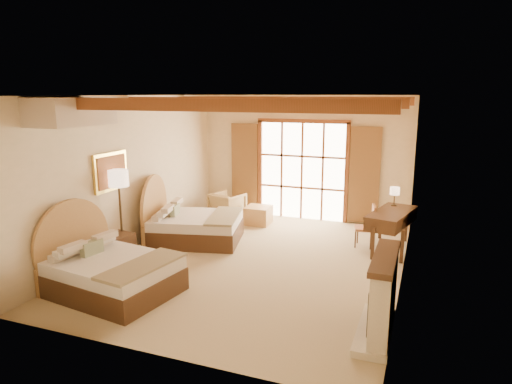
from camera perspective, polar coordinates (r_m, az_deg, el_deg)
The scene contains 19 objects.
floor at distance 9.07m, azimuth -0.17°, elevation -8.68°, with size 7.00×7.00×0.00m, color tan.
wall_back at distance 11.92m, azimuth 5.87°, elevation 4.26°, with size 5.50×5.50×0.00m, color beige.
wall_left at distance 9.94m, azimuth -15.17°, elevation 2.31°, with size 7.00×7.00×0.00m, color beige.
wall_right at distance 8.09m, azimuth 18.34°, elevation -0.08°, with size 7.00×7.00×0.00m, color beige.
ceiling at distance 8.47m, azimuth -0.18°, elevation 11.97°, with size 7.00×7.00×0.00m, color #B37D36.
ceiling_beams at distance 8.48m, azimuth -0.18°, elevation 11.16°, with size 5.39×4.60×0.18m, color brown, non-canonical shape.
french_doors at distance 11.92m, azimuth 5.76°, elevation 2.56°, with size 3.95×0.08×2.60m.
fireplace at distance 6.52m, azimuth 15.44°, elevation -12.93°, with size 0.46×1.40×1.16m.
painting at distance 9.30m, azimuth -17.67°, elevation 2.44°, with size 0.06×0.95×0.75m.
canopy_valance at distance 8.03m, azimuth -22.07°, elevation 9.30°, with size 0.70×1.40×0.45m, color beige.
bed_near at distance 8.03m, azimuth -18.29°, elevation -9.16°, with size 2.17×1.76×1.30m.
bed_far at distance 10.31m, azimuth -8.33°, elevation -3.93°, with size 2.29×1.90×1.30m.
nightstand at distance 9.30m, azimuth -16.78°, elevation -6.79°, with size 0.48×0.48×0.58m, color #442817.
floor_lamp at distance 9.17m, azimuth -16.79°, elevation 0.98°, with size 0.38×0.38×1.80m.
armchair at distance 11.98m, azimuth -3.60°, elevation -1.74°, with size 0.75×0.77×0.70m, color tan.
ottoman at distance 11.56m, azimuth 0.28°, elevation -2.91°, with size 0.61×0.61×0.44m, color tan.
desk at distance 10.01m, azimuth 16.49°, elevation -4.48°, with size 1.01×1.66×0.84m.
desk_chair at distance 10.12m, azimuth 13.50°, elevation -5.09°, with size 0.48×0.48×0.92m.
desk_lamp at distance 10.35m, azimuth 16.96°, elevation 0.04°, with size 0.21×0.21×0.41m.
Camera 1 is at (3.03, -7.91, 3.23)m, focal length 32.00 mm.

